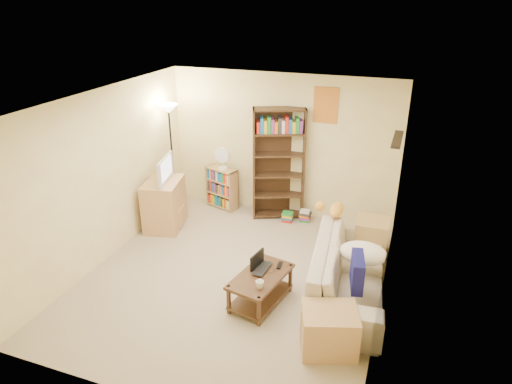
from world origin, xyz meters
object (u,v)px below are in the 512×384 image
Objects in this scene: short_bookshelf at (222,188)px; floor_lamp at (170,128)px; sofa at (348,270)px; side_table at (371,236)px; tv_stand at (164,204)px; desk_fan at (222,157)px; end_cabinet at (329,330)px; tabby_cat at (334,209)px; laptop at (266,270)px; tall_bookshelf at (279,161)px; coffee_table at (261,285)px; television at (161,169)px; mug at (260,284)px.

short_bookshelf is 1.47m from floor_lamp.
sofa is 4.39× the size of side_table.
tv_stand is 2.00× the size of desk_fan.
tabby_cat is at bearing 100.46° from end_cabinet.
laptop is 2.60m from tv_stand.
floor_lamp is at bearing 56.13° from laptop.
laptop is at bearing -98.05° from tall_bookshelf.
desk_fan reaches higher than end_cabinet.
laptop is 2.48m from tall_bookshelf.
end_cabinet is at bearing -16.69° from coffee_table.
side_table is at bearing 85.25° from end_cabinet.
end_cabinet is at bearing -44.05° from tv_stand.
sofa is at bearing 89.05° from end_cabinet.
sofa is at bearing -65.65° from tabby_cat.
floor_lamp is (-0.11, 0.56, 1.16)m from tv_stand.
short_bookshelf is 0.62m from desk_fan.
desk_fan is (0.65, 0.99, -0.04)m from television.
tabby_cat is 2.40m from desk_fan.
tall_bookshelf is 4.70× the size of desk_fan.
desk_fan reaches higher than short_bookshelf.
mug is at bearing -98.94° from tall_bookshelf.
television reaches higher than mug.
tall_bookshelf is at bearing 102.72° from mug.
tall_bookshelf is at bearing 157.40° from side_table.
tv_stand is 1.37× the size of end_cabinet.
laptop is at bearing -113.64° from tabby_cat.
television reaches higher than desk_fan.
sofa is 1.15m from end_cabinet.
tall_bookshelf is (-1.16, 0.99, 0.26)m from tabby_cat.
tabby_cat is at bearing -11.78° from tv_stand.
short_bookshelf reaches higher than side_table.
tall_bookshelf reaches higher than tabby_cat.
coffee_table is at bearing 169.86° from laptop.
laptop is at bearing -55.13° from desk_fan.
desk_fan is at bearing 39.35° from laptop.
floor_lamp is (-0.72, -0.47, 1.20)m from short_bookshelf.
coffee_table is 1.31× the size of short_bookshelf.
floor_lamp is at bearing -150.73° from desk_fan.
television reaches higher than laptop.
television is 1.19m from desk_fan.
floor_lamp reaches higher than tall_bookshelf.
coffee_table is 0.33m from mug.
laptop reaches higher than coffee_table.
laptop is (-0.98, -0.49, 0.08)m from sofa.
floor_lamp reaches higher than tv_stand.
tv_stand reaches higher than laptop.
laptop is 2.86m from short_bookshelf.
end_cabinet is (-0.19, -2.28, -0.02)m from side_table.
tabby_cat reaches higher than tv_stand.
end_cabinet is (0.37, -2.00, -0.52)m from tabby_cat.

